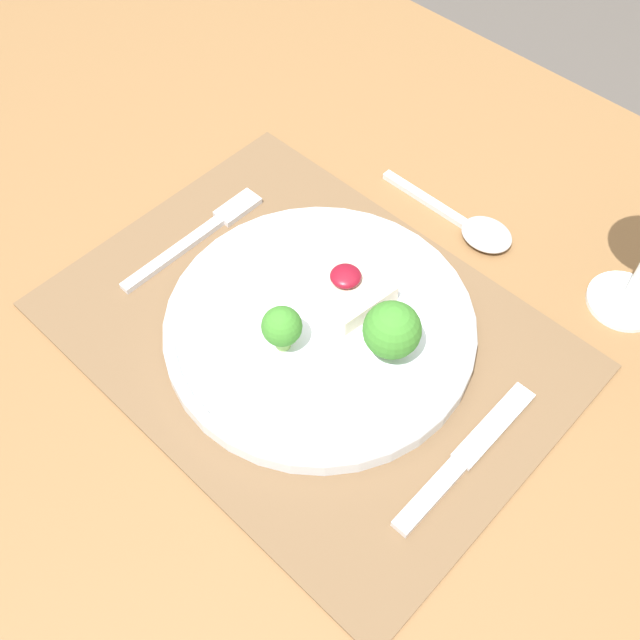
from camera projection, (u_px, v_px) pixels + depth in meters
name	position (u px, v px, depth m)	size (l,w,h in m)	color
ground_plane	(314.00, 574.00, 1.34)	(8.00, 8.00, 0.00)	#4C4742
dining_table	(309.00, 380.00, 0.79)	(1.59, 1.02, 0.76)	brown
placemat	(308.00, 335.00, 0.72)	(0.47, 0.35, 0.00)	brown
dinner_plate	(324.00, 324.00, 0.71)	(0.30, 0.30, 0.08)	silver
fork	(203.00, 233.00, 0.79)	(0.02, 0.18, 0.01)	silver
knife	(457.00, 465.00, 0.63)	(0.02, 0.18, 0.01)	silver
spoon	(476.00, 229.00, 0.79)	(0.17, 0.05, 0.02)	silver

